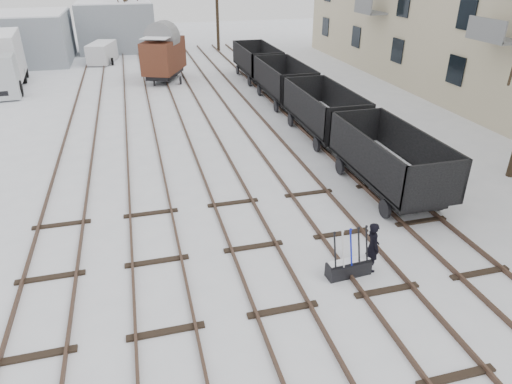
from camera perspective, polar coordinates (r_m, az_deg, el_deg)
ground at (r=12.25m, az=3.37°, el=-14.58°), size 120.00×120.00×0.00m
tracks at (r=23.91m, az=-6.91°, el=7.28°), size 13.90×52.00×0.16m
shed_left at (r=46.13m, az=-28.65°, el=16.51°), size 10.00×8.00×4.10m
shed_right at (r=48.99m, az=-17.03°, el=19.22°), size 7.00×6.00×4.50m
ground_frame at (r=13.48m, az=11.49°, el=-9.15°), size 1.33×0.51×1.49m
worker at (r=13.59m, az=14.37°, el=-6.64°), size 0.41×0.59×1.56m
freight_wagon_a at (r=18.27m, az=16.10°, el=2.77°), size 2.36×5.89×2.40m
freight_wagon_b at (r=23.57m, az=8.40°, el=9.06°), size 2.36×5.89×2.40m
freight_wagon_c at (r=29.31m, az=3.49°, el=12.89°), size 2.36×5.89×2.40m
freight_wagon_d at (r=35.28m, az=0.13°, el=15.40°), size 2.36×5.89×2.40m
box_van_wagon at (r=35.25m, az=-11.47°, el=16.50°), size 3.78×4.81×3.26m
panel_van at (r=43.25m, az=-18.69°, el=16.20°), size 2.59×4.13×1.69m
tree_far_left at (r=48.03m, az=-15.78°, el=20.25°), size 0.30×0.30×6.17m
tree_far_right at (r=46.69m, az=-4.91°, el=22.63°), size 0.30×0.30×8.94m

